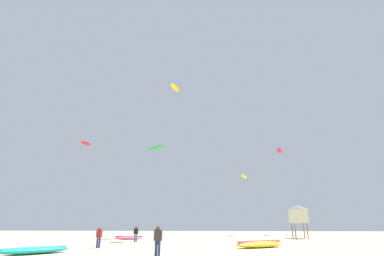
{
  "coord_description": "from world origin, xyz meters",
  "views": [
    {
      "loc": [
        2.43,
        -14.19,
        1.89
      ],
      "look_at": [
        0.0,
        15.77,
        11.96
      ],
      "focal_mm": 26.59,
      "sensor_mm": 36.0,
      "label": 1
    }
  ],
  "objects": [
    {
      "name": "person_foreground",
      "position": [
        -1.18,
        4.31,
        1.02
      ],
      "size": [
        0.57,
        0.39,
        1.74
      ],
      "rotation": [
        0.0,
        0.0,
        1.39
      ],
      "color": "navy",
      "rests_on": "ground"
    },
    {
      "name": "person_midground",
      "position": [
        -6.14,
        17.43,
        0.93
      ],
      "size": [
        0.52,
        0.36,
        1.59
      ],
      "rotation": [
        0.0,
        0.0,
        4.88
      ],
      "color": "teal",
      "rests_on": "ground"
    },
    {
      "name": "person_left",
      "position": [
        -3.04,
        13.26,
        0.93
      ],
      "size": [
        0.52,
        0.36,
        1.6
      ],
      "rotation": [
        0.0,
        0.0,
        1.74
      ],
      "color": "navy",
      "rests_on": "ground"
    },
    {
      "name": "person_right",
      "position": [
        -7.0,
        9.52,
        0.94
      ],
      "size": [
        0.43,
        0.39,
        1.62
      ],
      "rotation": [
        0.0,
        0.0,
        5.43
      ],
      "color": "navy",
      "rests_on": "ground"
    },
    {
      "name": "kite_grounded_near",
      "position": [
        5.89,
        10.92,
        0.27
      ],
      "size": [
        4.67,
        3.79,
        0.61
      ],
      "color": "yellow",
      "rests_on": "ground"
    },
    {
      "name": "kite_grounded_mid",
      "position": [
        -9.26,
        4.73,
        0.25
      ],
      "size": [
        3.77,
        4.0,
        0.52
      ],
      "color": "#19B29E",
      "rests_on": "ground"
    },
    {
      "name": "kite_grounded_far",
      "position": [
        -8.21,
        21.89,
        0.2
      ],
      "size": [
        3.53,
        2.03,
        0.44
      ],
      "color": "#E5598C",
      "rests_on": "ground"
    },
    {
      "name": "lifeguard_tower",
      "position": [
        13.2,
        25.95,
        3.05
      ],
      "size": [
        2.3,
        2.3,
        4.15
      ],
      "color": "#8C704C",
      "rests_on": "ground"
    },
    {
      "name": "kite_aloft_0",
      "position": [
        15.02,
        40.61,
        15.24
      ],
      "size": [
        1.65,
        3.65,
        0.66
      ],
      "color": "red"
    },
    {
      "name": "kite_aloft_1",
      "position": [
        -17.57,
        27.08,
        13.69
      ],
      "size": [
        1.18,
        2.37,
        0.53
      ],
      "color": "red"
    },
    {
      "name": "kite_aloft_2",
      "position": [
        -3.94,
        28.87,
        23.68
      ],
      "size": [
        1.67,
        3.38,
        0.48
      ],
      "color": "yellow"
    },
    {
      "name": "kite_aloft_3",
      "position": [
        -4.73,
        19.32,
        10.67
      ],
      "size": [
        3.0,
        2.83,
        0.38
      ],
      "color": "green"
    },
    {
      "name": "kite_aloft_4",
      "position": [
        7.41,
        35.42,
        9.51
      ],
      "size": [
        1.82,
        3.69,
        0.69
      ],
      "color": "yellow"
    }
  ]
}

